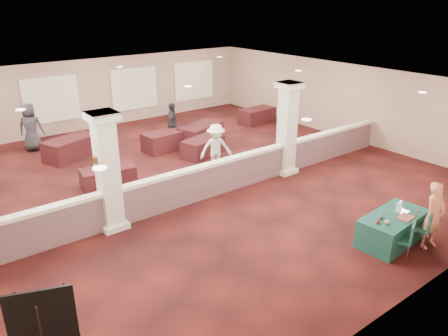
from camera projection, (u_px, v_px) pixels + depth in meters
ground at (191, 179)px, 14.92m from camera, size 16.00×16.00×0.00m
wall_back at (95, 94)px, 20.24m from camera, size 16.00×0.04×3.20m
wall_front at (417, 232)px, 8.43m from camera, size 16.00×0.04×3.20m
wall_right at (344, 101)px, 18.86m from camera, size 0.04×16.00×3.20m
ceiling at (188, 86)px, 13.74m from camera, size 16.00×16.00×0.02m
partition_wall at (217, 177)px, 13.61m from camera, size 15.60×0.28×1.10m
column_left at (108, 171)px, 11.23m from camera, size 0.72×0.72×3.20m
column_right at (287, 128)px, 14.91m from camera, size 0.72×0.72×3.20m
sconce_left at (96, 160)px, 10.94m from camera, size 0.12×0.12×0.18m
sconce_right at (116, 156)px, 11.26m from camera, size 0.12×0.12×0.18m
near_table at (392, 228)px, 11.02m from camera, size 2.02×1.13×0.75m
conf_chair_main at (425, 226)px, 10.76m from camera, size 0.57×0.58×0.96m
conf_chair_side at (406, 237)px, 10.32m from camera, size 0.60×0.60×0.90m
easel_board at (43, 324)px, 6.76m from camera, size 0.98×0.62×1.74m
woman at (434, 215)px, 10.63m from camera, size 0.67×0.49×1.72m
far_table_front_left at (108, 178)px, 14.16m from camera, size 1.77×1.04×0.68m
far_table_front_center at (203, 147)px, 17.01m from camera, size 1.91×1.31×0.70m
far_table_front_right at (201, 134)px, 18.40m from camera, size 2.20×1.59×0.81m
far_table_back_left at (71, 148)px, 16.70m from camera, size 2.21×1.64×0.81m
far_table_back_center at (166, 141)px, 17.67m from camera, size 1.93×1.09×0.75m
far_table_back_right at (257, 116)px, 21.38m from camera, size 1.83×1.01×0.72m
attendee_b at (216, 149)px, 15.21m from camera, size 1.23×0.90×1.75m
attendee_c at (172, 124)px, 18.13m from camera, size 1.02×1.12×1.76m
attendee_d at (31, 127)px, 17.37m from camera, size 1.07×0.92×1.91m
laptop_base at (402, 212)px, 11.03m from camera, size 0.36×0.26×0.02m
laptop_screen at (399, 206)px, 11.07m from camera, size 0.34×0.04×0.23m
screen_glow at (399, 207)px, 11.07m from camera, size 0.31×0.03×0.19m
knitting at (405, 218)px, 10.73m from camera, size 0.43×0.34×0.03m
yarn_cream at (387, 222)px, 10.44m from camera, size 0.11×0.11×0.11m
yarn_red at (378, 222)px, 10.45m from camera, size 0.10×0.10×0.10m
yarn_grey at (381, 217)px, 10.66m from camera, size 0.11×0.11×0.11m
scissors at (418, 211)px, 11.10m from camera, size 0.13×0.04×0.01m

